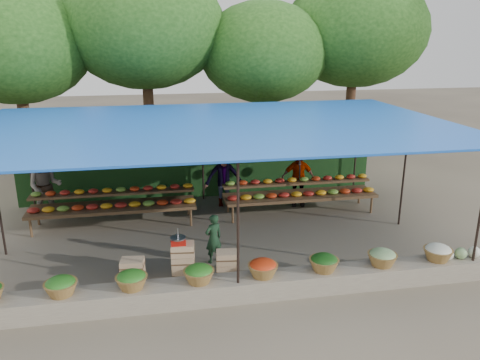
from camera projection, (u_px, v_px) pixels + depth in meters
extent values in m
plane|color=brown|center=(217.00, 238.00, 11.39)|extent=(60.00, 60.00, 0.00)
cube|color=#72685B|center=(237.00, 288.00, 8.75)|extent=(10.60, 0.55, 0.40)
cylinder|color=black|center=(238.00, 232.00, 8.25)|extent=(0.05, 0.05, 2.80)
cylinder|color=black|center=(480.00, 214.00, 9.09)|extent=(0.05, 0.05, 2.80)
cylinder|color=black|center=(404.00, 173.00, 11.82)|extent=(0.05, 0.05, 2.80)
cylinder|color=black|center=(29.00, 162.00, 12.86)|extent=(0.05, 0.05, 2.80)
cylinder|color=black|center=(203.00, 154.00, 13.70)|extent=(0.05, 0.05, 2.80)
cylinder|color=black|center=(356.00, 147.00, 14.54)|extent=(0.05, 0.05, 2.80)
cube|color=blue|center=(215.00, 124.00, 10.56)|extent=(10.80, 6.60, 0.04)
cube|color=blue|center=(229.00, 153.00, 8.74)|extent=(10.80, 2.19, 0.26)
cube|color=blue|center=(205.00, 118.00, 12.50)|extent=(10.80, 2.19, 0.26)
cylinder|color=#9C9DA2|center=(208.00, 145.00, 12.11)|extent=(9.60, 0.01, 0.01)
ellipsoid|color=gold|center=(25.00, 163.00, 11.40)|extent=(0.23, 0.17, 0.30)
ellipsoid|color=gold|center=(47.00, 162.00, 11.49)|extent=(0.23, 0.17, 0.30)
ellipsoid|color=gold|center=(68.00, 161.00, 11.58)|extent=(0.23, 0.17, 0.30)
ellipsoid|color=gold|center=(89.00, 160.00, 11.67)|extent=(0.23, 0.17, 0.30)
ellipsoid|color=gold|center=(110.00, 160.00, 11.75)|extent=(0.23, 0.17, 0.30)
ellipsoid|color=gold|center=(130.00, 159.00, 11.84)|extent=(0.23, 0.17, 0.30)
ellipsoid|color=gold|center=(150.00, 158.00, 11.93)|extent=(0.23, 0.17, 0.30)
ellipsoid|color=gold|center=(170.00, 157.00, 12.02)|extent=(0.23, 0.17, 0.30)
ellipsoid|color=gold|center=(189.00, 156.00, 12.10)|extent=(0.23, 0.17, 0.30)
ellipsoid|color=gold|center=(209.00, 155.00, 12.19)|extent=(0.23, 0.17, 0.30)
ellipsoid|color=gold|center=(227.00, 154.00, 12.28)|extent=(0.23, 0.17, 0.30)
ellipsoid|color=gold|center=(246.00, 153.00, 12.37)|extent=(0.23, 0.17, 0.30)
ellipsoid|color=gold|center=(264.00, 153.00, 12.45)|extent=(0.23, 0.17, 0.30)
ellipsoid|color=gold|center=(283.00, 152.00, 12.54)|extent=(0.23, 0.17, 0.30)
ellipsoid|color=gold|center=(300.00, 151.00, 12.63)|extent=(0.23, 0.17, 0.30)
ellipsoid|color=gold|center=(318.00, 150.00, 12.72)|extent=(0.23, 0.17, 0.30)
ellipsoid|color=gold|center=(335.00, 149.00, 12.80)|extent=(0.23, 0.17, 0.30)
ellipsoid|color=gold|center=(353.00, 149.00, 12.89)|extent=(0.23, 0.17, 0.30)
ellipsoid|color=gold|center=(369.00, 148.00, 12.98)|extent=(0.23, 0.17, 0.30)
ellipsoid|color=#296D1D|center=(60.00, 283.00, 8.08)|extent=(0.52, 0.52, 0.23)
ellipsoid|color=#296D1D|center=(131.00, 277.00, 8.29)|extent=(0.52, 0.52, 0.23)
ellipsoid|color=#296D1D|center=(199.00, 271.00, 8.50)|extent=(0.52, 0.52, 0.23)
ellipsoid|color=red|center=(263.00, 266.00, 8.71)|extent=(0.52, 0.52, 0.23)
ellipsoid|color=#184913|center=(324.00, 260.00, 8.92)|extent=(0.52, 0.52, 0.23)
ellipsoid|color=#7EA668|center=(382.00, 255.00, 9.13)|extent=(0.52, 0.52, 0.23)
ellipsoid|color=beige|center=(438.00, 250.00, 9.34)|extent=(0.52, 0.52, 0.23)
cube|color=#214819|center=(202.00, 157.00, 13.98)|extent=(10.60, 0.06, 2.50)
cylinder|color=#351D13|center=(25.00, 123.00, 15.29)|extent=(0.36, 0.36, 3.97)
ellipsoid|color=#16390F|center=(14.00, 44.00, 14.56)|extent=(4.77, 4.77, 3.69)
cylinder|color=#351D13|center=(149.00, 110.00, 16.29)|extent=(0.36, 0.36, 4.48)
ellipsoid|color=#16390F|center=(144.00, 26.00, 15.46)|extent=(5.39, 5.39, 4.17)
cylinder|color=#351D13|center=(262.00, 119.00, 16.82)|extent=(0.36, 0.36, 3.71)
ellipsoid|color=#16390F|center=(263.00, 52.00, 16.14)|extent=(4.47, 4.47, 3.45)
cylinder|color=#351D13|center=(350.00, 106.00, 17.72)|extent=(0.36, 0.36, 4.35)
ellipsoid|color=#16390F|center=(355.00, 31.00, 16.91)|extent=(5.24, 5.24, 4.05)
cube|color=#44321B|center=(113.00, 207.00, 12.03)|extent=(4.20, 0.95, 0.08)
cube|color=#44321B|center=(113.00, 193.00, 12.23)|extent=(4.20, 0.35, 0.06)
cylinder|color=#44321B|center=(31.00, 227.00, 11.38)|extent=(0.06, 0.06, 0.50)
cylinder|color=#44321B|center=(191.00, 217.00, 12.07)|extent=(0.06, 0.06, 0.50)
cylinder|color=#44321B|center=(38.00, 216.00, 12.14)|extent=(0.06, 0.06, 0.50)
cylinder|color=#44321B|center=(188.00, 206.00, 12.82)|extent=(0.06, 0.06, 0.50)
ellipsoid|color=#A72117|center=(33.00, 210.00, 11.52)|extent=(0.31, 0.26, 0.13)
ellipsoid|color=olive|center=(36.00, 194.00, 11.87)|extent=(0.26, 0.22, 0.12)
ellipsoid|color=orange|center=(48.00, 209.00, 11.59)|extent=(0.31, 0.26, 0.13)
ellipsoid|color=red|center=(51.00, 193.00, 11.93)|extent=(0.26, 0.22, 0.12)
ellipsoid|color=olive|center=(63.00, 208.00, 11.65)|extent=(0.31, 0.26, 0.13)
ellipsoid|color=#A72117|center=(65.00, 193.00, 11.99)|extent=(0.26, 0.22, 0.12)
ellipsoid|color=red|center=(78.00, 208.00, 11.71)|extent=(0.31, 0.26, 0.13)
ellipsoid|color=orange|center=(79.00, 192.00, 12.05)|extent=(0.26, 0.22, 0.12)
ellipsoid|color=#A72117|center=(92.00, 207.00, 11.77)|extent=(0.31, 0.26, 0.13)
ellipsoid|color=#A72117|center=(93.00, 191.00, 12.11)|extent=(0.26, 0.22, 0.12)
ellipsoid|color=orange|center=(107.00, 206.00, 11.83)|extent=(0.31, 0.26, 0.13)
ellipsoid|color=orange|center=(107.00, 190.00, 12.17)|extent=(0.26, 0.22, 0.12)
ellipsoid|color=#A72117|center=(121.00, 205.00, 11.89)|extent=(0.31, 0.26, 0.13)
ellipsoid|color=olive|center=(121.00, 189.00, 12.23)|extent=(0.26, 0.22, 0.12)
ellipsoid|color=orange|center=(135.00, 204.00, 11.95)|extent=(0.31, 0.26, 0.13)
ellipsoid|color=red|center=(135.00, 189.00, 12.30)|extent=(0.26, 0.22, 0.12)
ellipsoid|color=olive|center=(149.00, 203.00, 12.01)|extent=(0.31, 0.26, 0.13)
ellipsoid|color=#A72117|center=(148.00, 188.00, 12.36)|extent=(0.26, 0.22, 0.12)
ellipsoid|color=red|center=(162.00, 202.00, 12.08)|extent=(0.31, 0.26, 0.13)
ellipsoid|color=orange|center=(162.00, 187.00, 12.42)|extent=(0.26, 0.22, 0.12)
ellipsoid|color=#A72117|center=(176.00, 202.00, 12.14)|extent=(0.31, 0.26, 0.13)
ellipsoid|color=#A72117|center=(175.00, 186.00, 12.48)|extent=(0.26, 0.22, 0.12)
ellipsoid|color=orange|center=(190.00, 201.00, 12.20)|extent=(0.31, 0.26, 0.13)
ellipsoid|color=orange|center=(188.00, 186.00, 12.54)|extent=(0.26, 0.22, 0.12)
cube|color=#44321B|center=(300.00, 195.00, 12.90)|extent=(4.20, 0.95, 0.08)
cube|color=#44321B|center=(297.00, 183.00, 13.10)|extent=(4.20, 0.35, 0.06)
cylinder|color=#44321B|center=(233.00, 214.00, 12.26)|extent=(0.06, 0.06, 0.50)
cylinder|color=#44321B|center=(371.00, 204.00, 12.94)|extent=(0.06, 0.06, 0.50)
cylinder|color=#44321B|center=(228.00, 204.00, 13.01)|extent=(0.06, 0.06, 0.50)
cylinder|color=#44321B|center=(359.00, 195.00, 13.69)|extent=(0.06, 0.06, 0.50)
ellipsoid|color=#A72117|center=(233.00, 198.00, 12.40)|extent=(0.31, 0.26, 0.13)
ellipsoid|color=olive|center=(230.00, 183.00, 12.74)|extent=(0.26, 0.22, 0.12)
ellipsoid|color=orange|center=(246.00, 197.00, 12.46)|extent=(0.31, 0.26, 0.13)
ellipsoid|color=red|center=(243.00, 183.00, 12.80)|extent=(0.26, 0.22, 0.12)
ellipsoid|color=olive|center=(259.00, 196.00, 12.52)|extent=(0.31, 0.26, 0.13)
ellipsoid|color=#A72117|center=(255.00, 182.00, 12.86)|extent=(0.26, 0.22, 0.12)
ellipsoid|color=red|center=(271.00, 196.00, 12.58)|extent=(0.31, 0.26, 0.13)
ellipsoid|color=orange|center=(268.00, 181.00, 12.93)|extent=(0.26, 0.22, 0.12)
ellipsoid|color=#A72117|center=(284.00, 195.00, 12.64)|extent=(0.31, 0.26, 0.13)
ellipsoid|color=#A72117|center=(280.00, 180.00, 12.99)|extent=(0.26, 0.22, 0.12)
ellipsoid|color=orange|center=(296.00, 194.00, 12.71)|extent=(0.31, 0.26, 0.13)
ellipsoid|color=orange|center=(292.00, 180.00, 13.05)|extent=(0.26, 0.22, 0.12)
ellipsoid|color=#A72117|center=(309.00, 193.00, 12.77)|extent=(0.31, 0.26, 0.13)
ellipsoid|color=olive|center=(304.00, 179.00, 13.11)|extent=(0.26, 0.22, 0.12)
ellipsoid|color=orange|center=(321.00, 193.00, 12.83)|extent=(0.31, 0.26, 0.13)
ellipsoid|color=red|center=(316.00, 178.00, 13.17)|extent=(0.26, 0.22, 0.12)
ellipsoid|color=olive|center=(333.00, 192.00, 12.89)|extent=(0.31, 0.26, 0.13)
ellipsoid|color=#A72117|center=(328.00, 178.00, 13.23)|extent=(0.26, 0.22, 0.12)
ellipsoid|color=red|center=(345.00, 191.00, 12.95)|extent=(0.31, 0.26, 0.13)
ellipsoid|color=orange|center=(339.00, 177.00, 13.29)|extent=(0.26, 0.22, 0.12)
ellipsoid|color=#A72117|center=(357.00, 190.00, 13.01)|extent=(0.31, 0.26, 0.13)
ellipsoid|color=#A72117|center=(351.00, 177.00, 13.35)|extent=(0.26, 0.22, 0.12)
ellipsoid|color=orange|center=(368.00, 190.00, 13.07)|extent=(0.31, 0.26, 0.13)
ellipsoid|color=orange|center=(362.00, 176.00, 13.42)|extent=(0.26, 0.22, 0.12)
cube|color=tan|center=(133.00, 277.00, 9.30)|extent=(0.49, 0.39, 0.25)
cube|color=tan|center=(132.00, 265.00, 9.22)|extent=(0.49, 0.39, 0.25)
cube|color=tan|center=(184.00, 273.00, 9.47)|extent=(0.49, 0.39, 0.25)
cube|color=tan|center=(183.00, 261.00, 9.40)|extent=(0.49, 0.39, 0.25)
cube|color=tan|center=(183.00, 249.00, 9.32)|extent=(0.49, 0.39, 0.25)
cube|color=tan|center=(227.00, 269.00, 9.63)|extent=(0.49, 0.39, 0.25)
cube|color=tan|center=(227.00, 257.00, 9.55)|extent=(0.49, 0.39, 0.25)
cube|color=#AB150D|center=(178.00, 241.00, 9.25)|extent=(0.29, 0.25, 0.12)
cylinder|color=#9C9DA2|center=(178.00, 238.00, 9.23)|extent=(0.31, 0.31, 0.03)
cylinder|color=#9C9DA2|center=(178.00, 234.00, 9.20)|extent=(0.03, 0.03, 0.21)
imported|color=#17341E|center=(213.00, 239.00, 10.04)|extent=(0.48, 0.41, 1.10)
imported|color=slate|center=(45.00, 186.00, 12.39)|extent=(0.89, 0.70, 1.80)
imported|color=slate|center=(224.00, 177.00, 13.33)|extent=(1.15, 0.69, 1.75)
imported|color=slate|center=(298.00, 178.00, 13.39)|extent=(0.99, 0.50, 1.62)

